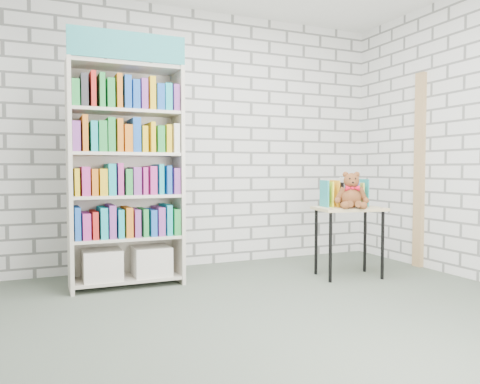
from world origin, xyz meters
name	(u,v)px	position (x,y,z in m)	size (l,w,h in m)	color
ground	(279,317)	(0.00, 0.00, 0.00)	(4.50, 4.50, 0.00)	#4B5548
room_shell	(280,67)	(0.00, 0.00, 1.78)	(4.52, 4.02, 2.81)	silver
bookshelf	(126,174)	(-0.85, 1.36, 1.02)	(1.00, 0.39, 2.24)	beige
display_table	(349,217)	(1.23, 0.85, 0.59)	(0.71, 0.55, 0.69)	#CFB97C
table_books	(344,193)	(1.25, 0.95, 0.82)	(0.48, 0.27, 0.27)	teal
teddy_bear	(352,193)	(1.19, 0.75, 0.83)	(0.33, 0.32, 0.35)	brown
door_trim	(419,170)	(2.23, 0.95, 1.05)	(0.05, 0.12, 2.10)	tan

